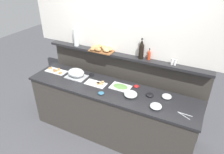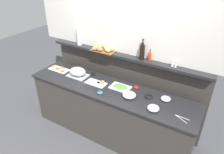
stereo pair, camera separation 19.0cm
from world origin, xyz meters
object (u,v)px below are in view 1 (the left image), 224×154
object	(u,v)px
sandwich_platter_rear	(97,84)
glass_bowl_medium	(131,94)
pepper_shaker	(175,62)
serving_cloche	(76,73)
glass_bowl_large	(167,97)
condiment_bowl_teal	(101,93)
water_carafe	(76,37)
wine_bottle_dark	(141,50)
salt_shaker	(172,62)
serving_tongs	(184,115)
glass_bowl_small	(156,106)
bread_basket	(102,49)
condiment_bowl_dark	(136,86)
hot_sauce_bottle	(149,55)
condiment_bowl_cream	(150,95)
sandwich_platter_side	(56,71)
cold_cuts_platter	(121,87)
condiment_bowl_red	(92,75)

from	to	relation	value
sandwich_platter_rear	glass_bowl_medium	bearing A→B (deg)	-6.76
pepper_shaker	serving_cloche	bearing A→B (deg)	-166.28
glass_bowl_large	serving_cloche	bearing A→B (deg)	-176.82
condiment_bowl_teal	water_carafe	bearing A→B (deg)	143.50
glass_bowl_large	wine_bottle_dark	distance (m)	0.78
wine_bottle_dark	salt_shaker	world-z (taller)	wine_bottle_dark
wine_bottle_dark	serving_tongs	bearing A→B (deg)	-34.26
glass_bowl_medium	serving_tongs	bearing A→B (deg)	-5.69
glass_bowl_small	pepper_shaker	world-z (taller)	pepper_shaker
serving_cloche	serving_tongs	world-z (taller)	serving_cloche
bread_basket	serving_tongs	bearing A→B (deg)	-20.08
condiment_bowl_dark	pepper_shaker	bearing A→B (deg)	22.86
hot_sauce_bottle	sandwich_platter_rear	bearing A→B (deg)	-148.16
condiment_bowl_cream	salt_shaker	world-z (taller)	salt_shaker
sandwich_platter_side	cold_cuts_platter	size ratio (longest dim) A/B	1.22
glass_bowl_medium	bread_basket	bearing A→B (deg)	147.02
glass_bowl_small	serving_tongs	distance (m)	0.36
serving_cloche	condiment_bowl_red	bearing A→B (deg)	39.94
glass_bowl_large	condiment_bowl_cream	xyz separation A→B (m)	(-0.23, -0.06, -0.01)
serving_cloche	serving_tongs	size ratio (longest dim) A/B	1.82
glass_bowl_small	condiment_bowl_red	distance (m)	1.27
condiment_bowl_cream	water_carafe	size ratio (longest dim) A/B	0.36
serving_tongs	salt_shaker	xyz separation A→B (m)	(-0.34, 0.55, 0.43)
condiment_bowl_dark	cold_cuts_platter	bearing A→B (deg)	-151.57
sandwich_platter_rear	condiment_bowl_teal	bearing A→B (deg)	-47.34
condiment_bowl_cream	hot_sauce_bottle	world-z (taller)	hot_sauce_bottle
condiment_bowl_red	pepper_shaker	xyz separation A→B (m)	(1.28, 0.20, 0.42)
condiment_bowl_cream	water_carafe	xyz separation A→B (m)	(-1.47, 0.34, 0.52)
hot_sauce_bottle	salt_shaker	world-z (taller)	hot_sauce_bottle
serving_tongs	salt_shaker	world-z (taller)	salt_shaker
hot_sauce_bottle	condiment_bowl_cream	bearing A→B (deg)	-64.64
serving_tongs	sandwich_platter_rear	bearing A→B (deg)	173.84
condiment_bowl_red	condiment_bowl_cream	bearing A→B (deg)	-7.54
sandwich_platter_side	hot_sauce_bottle	bearing A→B (deg)	13.94
cold_cuts_platter	serving_tongs	xyz separation A→B (m)	(0.98, -0.23, -0.00)
sandwich_platter_rear	serving_tongs	world-z (taller)	sandwich_platter_rear
glass_bowl_large	serving_tongs	xyz separation A→B (m)	(0.29, -0.27, -0.02)
sandwich_platter_side	glass_bowl_small	xyz separation A→B (m)	(1.84, -0.21, 0.02)
glass_bowl_large	pepper_shaker	xyz separation A→B (m)	(-0.00, 0.28, 0.41)
condiment_bowl_red	condiment_bowl_cream	size ratio (longest dim) A/B	0.81
sandwich_platter_side	pepper_shaker	world-z (taller)	pepper_shaker
sandwich_platter_rear	bread_basket	size ratio (longest dim) A/B	0.83
serving_cloche	condiment_bowl_cream	bearing A→B (deg)	1.03
sandwich_platter_rear	hot_sauce_bottle	xyz separation A→B (m)	(0.67, 0.42, 0.46)
cold_cuts_platter	glass_bowl_medium	xyz separation A→B (m)	(0.23, -0.15, 0.03)
serving_cloche	bread_basket	distance (m)	0.59
serving_tongs	wine_bottle_dark	distance (m)	1.11
hot_sauce_bottle	pepper_shaker	world-z (taller)	hot_sauce_bottle
condiment_bowl_teal	wine_bottle_dark	distance (m)	0.88
water_carafe	condiment_bowl_cream	bearing A→B (deg)	-12.98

